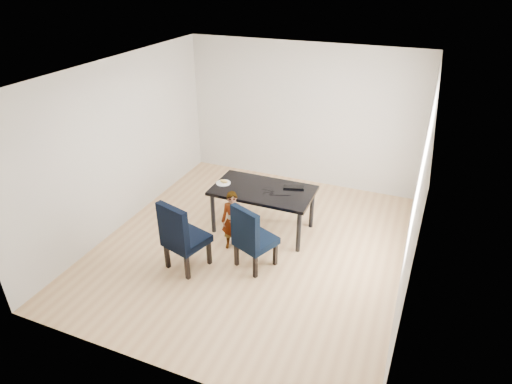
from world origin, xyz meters
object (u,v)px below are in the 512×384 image
at_px(chair_left, 186,234).
at_px(laptop, 294,186).
at_px(dining_table, 263,210).
at_px(child, 233,221).
at_px(plate, 223,183).
at_px(chair_right, 256,236).

relative_size(chair_left, laptop, 3.29).
bearing_deg(laptop, dining_table, 17.53).
height_order(child, plate, child).
relative_size(child, plate, 4.10).
bearing_deg(laptop, chair_right, 66.38).
bearing_deg(dining_table, plate, -175.45).
bearing_deg(dining_table, chair_right, -74.82).
bearing_deg(chair_right, plate, 160.15).
height_order(plate, laptop, laptop).
distance_m(dining_table, plate, 0.77).
height_order(chair_left, child, chair_left).
xyz_separation_m(dining_table, plate, (-0.67, -0.05, 0.38)).
height_order(chair_left, laptop, chair_left).
bearing_deg(chair_right, dining_table, 128.60).
xyz_separation_m(dining_table, chair_left, (-0.65, -1.30, 0.17)).
bearing_deg(chair_left, plate, 107.17).
height_order(dining_table, laptop, laptop).
height_order(dining_table, chair_left, chair_left).
relative_size(dining_table, chair_left, 1.47).
distance_m(child, laptop, 1.17).
distance_m(plate, laptop, 1.14).
xyz_separation_m(chair_left, plate, (-0.02, 1.25, 0.21)).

